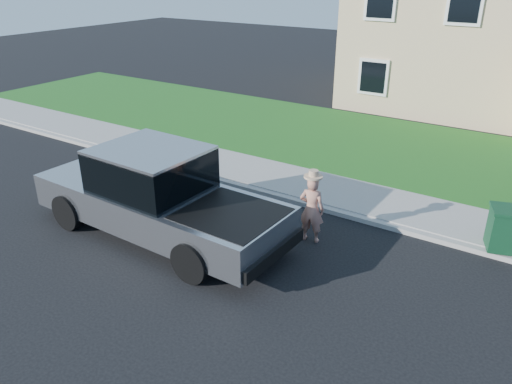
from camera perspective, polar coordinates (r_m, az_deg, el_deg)
ground at (r=11.18m, az=-0.18°, el=-7.39°), size 80.00×80.00×0.00m
curb at (r=13.01m, az=10.60°, el=-2.66°), size 40.00×0.20×0.12m
sidewalk at (r=13.93m, az=12.41°, el=-0.85°), size 40.00×2.00×0.15m
lawn at (r=17.94m, az=17.76°, el=4.27°), size 40.00×7.00×0.10m
house at (r=24.77m, az=24.93°, el=16.03°), size 14.00×11.30×6.85m
pickup_truck at (r=11.84m, az=-11.19°, el=-0.46°), size 6.61×2.61×2.15m
woman at (r=11.49m, az=6.39°, el=-1.84°), size 0.64×0.48×1.77m
trash_bin at (r=12.24m, az=26.33°, el=-3.72°), size 0.78×0.84×0.98m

